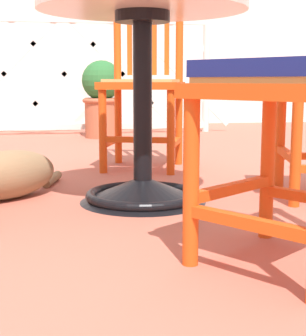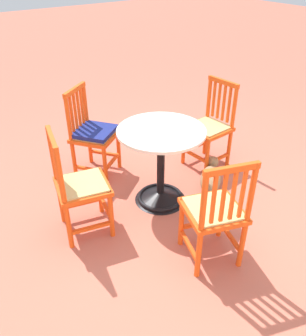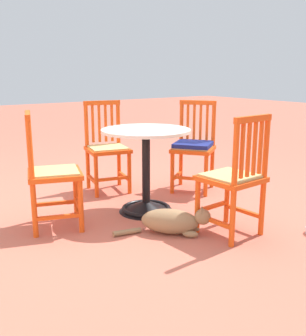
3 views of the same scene
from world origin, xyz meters
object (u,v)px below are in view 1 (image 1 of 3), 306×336
object	(u,v)px
cafe_table	(143,127)
orange_chair_at_corner	(144,85)
orange_chair_near_fence	(301,85)
terracotta_planter	(102,97)

from	to	relation	value
cafe_table	orange_chair_at_corner	world-z (taller)	orange_chair_at_corner
cafe_table	orange_chair_near_fence	xyz separation A→B (m)	(0.27, -0.77, 0.16)
cafe_table	terracotta_planter	bearing A→B (deg)	89.81
cafe_table	terracotta_planter	world-z (taller)	cafe_table
cafe_table	terracotta_planter	distance (m)	2.38
orange_chair_near_fence	terracotta_planter	world-z (taller)	orange_chair_near_fence
orange_chair_at_corner	terracotta_planter	bearing A→B (deg)	94.11
orange_chair_near_fence	terracotta_planter	size ratio (longest dim) A/B	1.47
cafe_table	orange_chair_at_corner	xyz separation A→B (m)	(0.12, 0.81, 0.15)
orange_chair_at_corner	terracotta_planter	size ratio (longest dim) A/B	1.47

